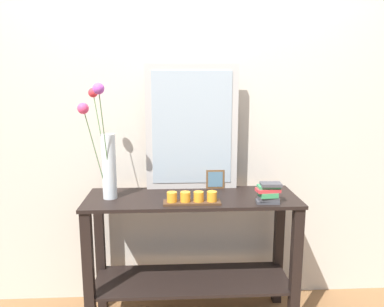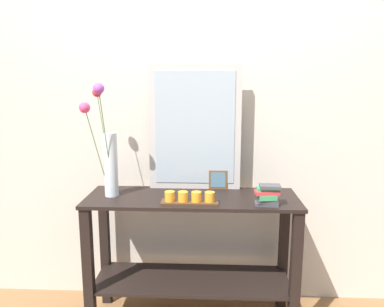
# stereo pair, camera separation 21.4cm
# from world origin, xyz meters

# --- Properties ---
(wall_back) EXTENTS (6.40, 0.08, 2.70)m
(wall_back) POSITION_xyz_m (0.00, 0.33, 1.35)
(wall_back) COLOR beige
(wall_back) RESTS_ON ground
(console_table) EXTENTS (1.24, 0.42, 0.80)m
(console_table) POSITION_xyz_m (0.00, 0.00, 0.51)
(console_table) COLOR black
(console_table) RESTS_ON ground
(mirror_leaning) EXTENTS (0.57, 0.03, 0.77)m
(mirror_leaning) POSITION_xyz_m (0.01, 0.18, 1.19)
(mirror_leaning) COLOR #B7B2AD
(mirror_leaning) RESTS_ON console_table
(tall_vase_left) EXTENTS (0.18, 0.25, 0.66)m
(tall_vase_left) POSITION_xyz_m (-0.49, -0.01, 1.07)
(tall_vase_left) COLOR silver
(tall_vase_left) RESTS_ON console_table
(candle_tray) EXTENTS (0.32, 0.09, 0.07)m
(candle_tray) POSITION_xyz_m (-0.01, -0.13, 0.83)
(candle_tray) COLOR #472D1C
(candle_tray) RESTS_ON console_table
(picture_frame_small) EXTENTS (0.12, 0.01, 0.12)m
(picture_frame_small) POSITION_xyz_m (0.16, 0.17, 0.86)
(picture_frame_small) COLOR brown
(picture_frame_small) RESTS_ON console_table
(book_stack) EXTENTS (0.14, 0.10, 0.12)m
(book_stack) POSITION_xyz_m (0.42, -0.14, 0.86)
(book_stack) COLOR #424247
(book_stack) RESTS_ON console_table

